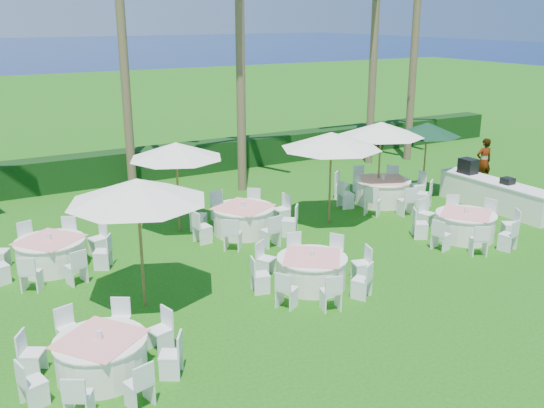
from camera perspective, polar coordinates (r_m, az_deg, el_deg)
The scene contains 19 objects.
ground at distance 14.75m, azimuth 7.30°, elevation -7.61°, with size 120.00×120.00×0.00m, color #1D550E.
hedge at distance 24.69m, azimuth -9.45°, elevation 4.06°, with size 34.00×1.00×1.20m, color black.
banquet_table_a at distance 11.54m, azimuth -15.77°, elevation -13.59°, with size 2.88×2.88×0.88m.
banquet_table_b at distance 14.51m, azimuth 3.77°, elevation -6.25°, with size 2.93×2.93×0.90m.
banquet_table_c at distance 18.35m, azimuth 17.71°, elevation -1.89°, with size 2.99×2.99×0.91m.
banquet_table_d at distance 16.44m, azimuth -20.09°, elevation -4.36°, with size 3.04×3.04×0.93m.
banquet_table_e at distance 17.91m, azimuth -2.70°, elevation -1.42°, with size 3.22×3.22×0.97m.
banquet_table_f at distance 21.08m, azimuth 10.34°, elevation 1.25°, with size 3.32×3.32×0.99m.
umbrella_a at distance 13.06m, azimuth -12.58°, elevation 1.26°, with size 3.02×3.02×2.92m.
umbrella_b at distance 18.27m, azimuth 5.60°, elevation 5.97°, with size 3.06×3.06×2.86m.
umbrella_c at distance 17.73m, azimuth -9.03°, elevation 5.00°, with size 2.75×2.75×2.69m.
umbrella_d at distance 20.80m, azimuth 10.23°, elevation 6.95°, with size 2.89×2.89×2.77m.
umbrella_green at distance 21.89m, azimuth 14.40°, elevation 6.85°, with size 2.32×2.32×2.63m.
buffet_table at distance 21.40m, azimuth 20.18°, elevation 0.91°, with size 1.03×4.17×1.47m.
staff_person at distance 24.30m, azimuth 19.30°, elevation 3.80°, with size 0.65×0.43×1.78m, color gray.
palm_b at distance 22.30m, azimuth -13.91°, elevation 14.82°, with size 4.12×4.40×9.83m.
palm_c at distance 21.62m, azimuth -3.03°, elevation 15.68°, with size 4.40×3.97×10.17m.
palm_d at distance 26.28m, azimuth 9.53°, elevation 13.56°, with size 4.38×4.23×8.19m.
palm_e at distance 27.17m, azimuth 13.39°, elevation 16.01°, with size 4.14×4.40×10.55m.
Camera 1 is at (-8.13, -10.62, 6.20)m, focal length 40.00 mm.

